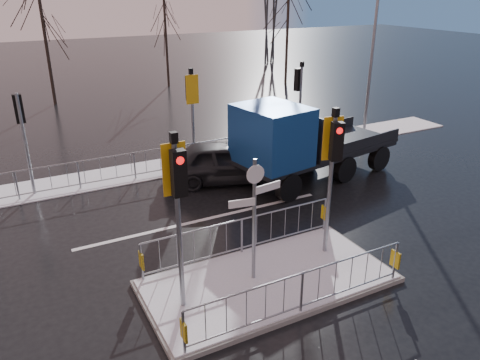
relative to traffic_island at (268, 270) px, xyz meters
name	(u,v)px	position (x,y,z in m)	size (l,w,h in m)	color
ground	(268,283)	(0.01, -0.01, -0.39)	(120.00, 120.00, 0.00)	black
snow_verge	(156,169)	(0.01, 8.59, -0.37)	(30.00, 2.00, 0.04)	white
lane_markings	(275,290)	(0.01, -0.34, -0.39)	(8.00, 11.38, 0.01)	silver
traffic_island	(268,270)	(0.00, 0.00, 0.00)	(6.00, 3.04, 4.15)	#63635E
far_kerb_fixtures	(166,147)	(0.31, 8.08, 0.63)	(18.00, 0.65, 3.83)	gray
car_far_lane	(225,162)	(1.89, 6.28, 0.37)	(1.80, 4.48, 1.53)	black
flatbed_truck	(292,142)	(3.88, 4.93, 1.22)	(6.82, 3.39, 3.02)	black
tree_far_a	(43,21)	(-1.99, 21.99, 4.43)	(3.75, 3.75, 7.08)	black
tree_far_b	(165,25)	(6.01, 23.99, 3.79)	(3.25, 3.25, 6.14)	black
tree_far_c	(288,9)	(14.01, 20.99, 4.76)	(4.00, 4.00, 7.55)	black
street_lamp_right	(375,41)	(10.58, 8.49, 4.00)	(1.25, 0.18, 8.00)	gray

